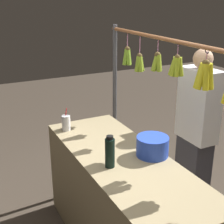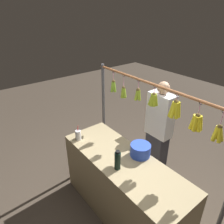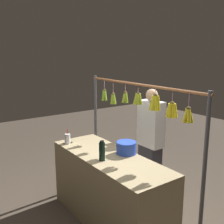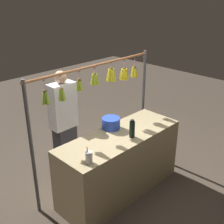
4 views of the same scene
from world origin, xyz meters
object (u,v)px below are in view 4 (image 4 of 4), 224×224
object	(u,v)px
blue_bucket	(111,123)
vendor_person	(64,125)
drink_cup	(89,157)
water_bottle	(132,129)

from	to	relation	value
blue_bucket	vendor_person	bearing A→B (deg)	-67.21
blue_bucket	drink_cup	world-z (taller)	drink_cup
water_bottle	blue_bucket	world-z (taller)	water_bottle
water_bottle	vendor_person	world-z (taller)	vendor_person
water_bottle	drink_cup	xyz separation A→B (m)	(0.77, 0.06, -0.04)
drink_cup	vendor_person	xyz separation A→B (m)	(-0.48, -1.11, -0.16)
blue_bucket	vendor_person	world-z (taller)	vendor_person
drink_cup	vendor_person	distance (m)	1.22
water_bottle	drink_cup	size ratio (longest dim) A/B	1.18
blue_bucket	vendor_person	xyz separation A→B (m)	(0.29, -0.68, -0.17)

